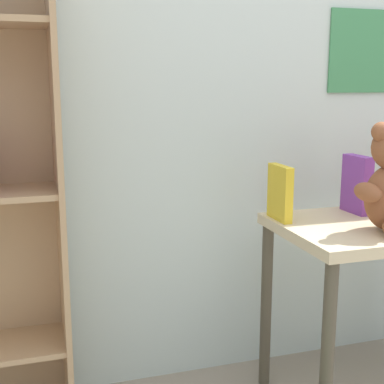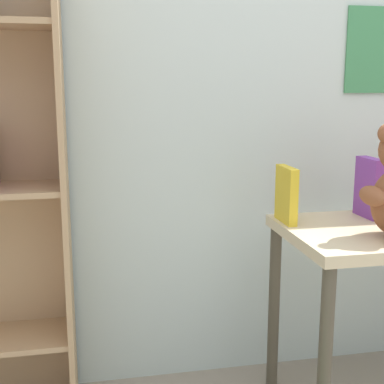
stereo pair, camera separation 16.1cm
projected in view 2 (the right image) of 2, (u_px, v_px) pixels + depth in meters
name	position (u px, v px, depth m)	size (l,w,h in m)	color
wall_back	(260.00, 42.00, 1.91)	(4.80, 0.07, 2.50)	silver
book_standing_yellow	(286.00, 195.00, 1.75)	(0.03, 0.14, 0.19)	gold
book_standing_purple	(369.00, 188.00, 1.82)	(0.04, 0.13, 0.20)	purple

